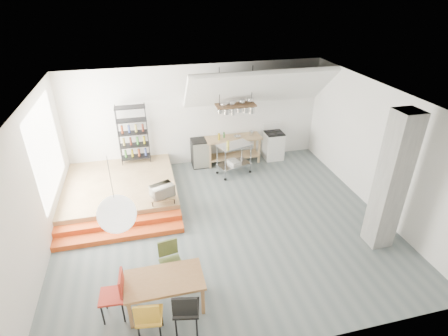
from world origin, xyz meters
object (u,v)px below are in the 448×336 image
object	(u,v)px
mini_fridge	(200,153)
dining_table	(164,282)
stove	(273,145)
rolling_cart	(234,155)

from	to	relation	value
mini_fridge	dining_table	bearing A→B (deg)	-106.83
stove	rolling_cart	xyz separation A→B (m)	(-1.58, -0.74, 0.16)
dining_table	rolling_cart	size ratio (longest dim) A/B	1.27
dining_table	rolling_cart	xyz separation A→B (m)	(2.55, 4.58, 0.04)
dining_table	rolling_cart	bearing A→B (deg)	60.99
rolling_cart	mini_fridge	world-z (taller)	rolling_cart
dining_table	stove	bearing A→B (deg)	52.28
mini_fridge	rolling_cart	bearing A→B (deg)	-40.24
dining_table	mini_fridge	xyz separation A→B (m)	(1.62, 5.36, -0.14)
rolling_cart	mini_fridge	distance (m)	1.22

